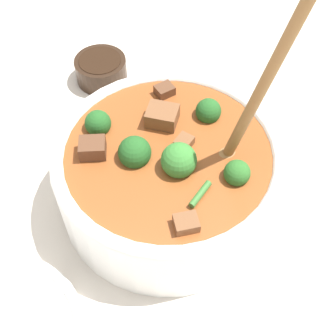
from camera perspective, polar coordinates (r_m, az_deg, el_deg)
name	(u,v)px	position (r m, az deg, el deg)	size (l,w,h in m)	color
ground_plane	(168,198)	(0.60, 0.00, -3.68)	(4.00, 4.00, 0.00)	silver
stew_bowl	(168,171)	(0.55, 0.02, -0.43)	(0.26, 0.26, 0.32)	white
condiment_bowl	(101,69)	(0.74, -8.18, 11.90)	(0.08, 0.08, 0.04)	black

